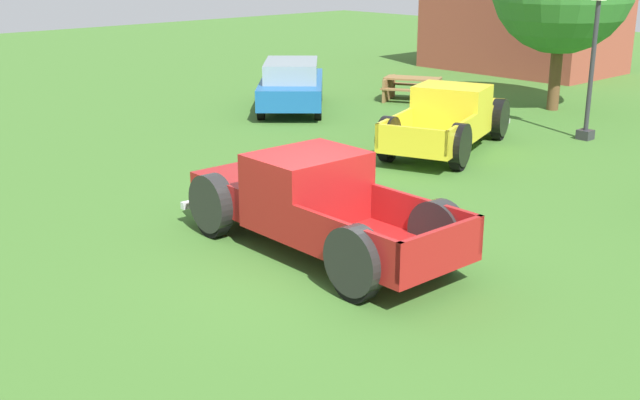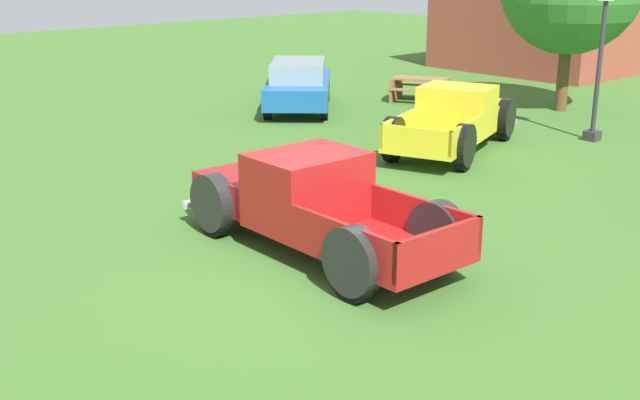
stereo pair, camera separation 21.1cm
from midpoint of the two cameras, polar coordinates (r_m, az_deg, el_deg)
name	(u,v)px [view 2 (the right image)]	position (r m, az deg, el deg)	size (l,w,h in m)	color
ground_plane	(316,260)	(12.79, 0.15, -4.35)	(80.00, 80.00, 0.00)	#3D6B28
pickup_truck_foreground	(305,202)	(13.16, -0.62, -0.15)	(5.35, 2.19, 1.62)	maroon
pickup_truck_behind_left	(457,118)	(20.28, 10.09, 5.78)	(3.48, 5.45, 1.57)	yellow
sedan_distant_a	(298,84)	(24.89, -1.31, 8.31)	(4.64, 4.53, 1.54)	#195699
lamp_post_near	(600,60)	(21.77, 19.68, 9.43)	(0.36, 0.36, 3.99)	#2D2D33
picnic_table	(420,86)	(26.60, 7.39, 8.07)	(2.28, 2.15, 0.78)	olive
brick_pavilion	(534,17)	(34.46, 15.22, 12.53)	(7.34, 4.66, 4.33)	brown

